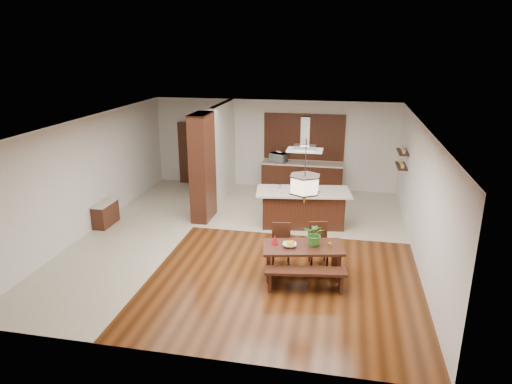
% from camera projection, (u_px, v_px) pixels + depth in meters
% --- Properties ---
extents(room_shell, '(9.00, 9.04, 2.92)m').
position_uv_depth(room_shell, '(243.00, 158.00, 10.64)').
color(room_shell, '#3E1D0B').
rests_on(room_shell, ground).
extents(tile_hallway, '(2.50, 9.00, 0.01)m').
position_uv_depth(tile_hallway, '(140.00, 231.00, 11.79)').
color(tile_hallway, beige).
rests_on(tile_hallway, ground).
extents(tile_kitchen, '(5.50, 4.00, 0.01)m').
position_uv_depth(tile_kitchen, '(304.00, 208.00, 13.38)').
color(tile_kitchen, beige).
rests_on(tile_kitchen, ground).
extents(soffit_band, '(8.00, 9.00, 0.02)m').
position_uv_depth(soffit_band, '(243.00, 123.00, 10.39)').
color(soffit_band, '#391E0E').
rests_on(soffit_band, room_shell).
extents(partition_pier, '(0.45, 1.00, 2.90)m').
position_uv_depth(partition_pier, '(203.00, 168.00, 12.21)').
color(partition_pier, black).
rests_on(partition_pier, ground).
extents(partition_stub, '(0.18, 2.40, 2.90)m').
position_uv_depth(partition_stub, '(223.00, 150.00, 14.17)').
color(partition_stub, silver).
rests_on(partition_stub, ground).
extents(hallway_console, '(0.37, 0.88, 0.63)m').
position_uv_depth(hallway_console, '(106.00, 214.00, 12.07)').
color(hallway_console, black).
rests_on(hallway_console, ground).
extents(hallway_doorway, '(1.10, 0.20, 2.10)m').
position_uv_depth(hallway_doorway, '(195.00, 153.00, 15.56)').
color(hallway_doorway, black).
rests_on(hallway_doorway, ground).
extents(rear_counter, '(2.60, 0.62, 0.95)m').
position_uv_depth(rear_counter, '(302.00, 177.00, 14.87)').
color(rear_counter, black).
rests_on(rear_counter, ground).
extents(kitchen_window, '(2.60, 0.08, 1.50)m').
position_uv_depth(kitchen_window, '(304.00, 137.00, 14.71)').
color(kitchen_window, '#A96F32').
rests_on(kitchen_window, room_shell).
extents(shelf_lower, '(0.26, 0.90, 0.04)m').
position_uv_depth(shelf_lower, '(401.00, 166.00, 12.56)').
color(shelf_lower, black).
rests_on(shelf_lower, room_shell).
extents(shelf_upper, '(0.26, 0.90, 0.04)m').
position_uv_depth(shelf_upper, '(403.00, 152.00, 12.43)').
color(shelf_upper, black).
rests_on(shelf_upper, room_shell).
extents(dining_table, '(1.76, 1.13, 0.68)m').
position_uv_depth(dining_table, '(302.00, 254.00, 9.36)').
color(dining_table, black).
rests_on(dining_table, ground).
extents(dining_bench, '(1.61, 0.57, 0.44)m').
position_uv_depth(dining_bench, '(305.00, 280.00, 8.88)').
color(dining_bench, black).
rests_on(dining_bench, ground).
extents(dining_chair_left, '(0.46, 0.46, 0.92)m').
position_uv_depth(dining_chair_left, '(281.00, 245.00, 9.84)').
color(dining_chair_left, black).
rests_on(dining_chair_left, ground).
extents(dining_chair_right, '(0.50, 0.50, 0.94)m').
position_uv_depth(dining_chair_right, '(319.00, 245.00, 9.84)').
color(dining_chair_right, black).
rests_on(dining_chair_right, ground).
extents(pendant_lantern, '(0.64, 0.64, 1.31)m').
position_uv_depth(pendant_lantern, '(305.00, 172.00, 8.81)').
color(pendant_lantern, beige).
rests_on(pendant_lantern, room_shell).
extents(foliage_plant, '(0.52, 0.47, 0.49)m').
position_uv_depth(foliage_plant, '(315.00, 234.00, 9.26)').
color(foliage_plant, '#367D29').
rests_on(foliage_plant, dining_table).
extents(fruit_bowl, '(0.32, 0.32, 0.07)m').
position_uv_depth(fruit_bowl, '(289.00, 245.00, 9.26)').
color(fruit_bowl, beige).
rests_on(fruit_bowl, dining_table).
extents(napkin_cone, '(0.18, 0.18, 0.21)m').
position_uv_depth(napkin_cone, '(275.00, 240.00, 9.34)').
color(napkin_cone, '#B50C17').
rests_on(napkin_cone, dining_table).
extents(gold_ornament, '(0.07, 0.07, 0.10)m').
position_uv_depth(gold_ornament, '(330.00, 245.00, 9.22)').
color(gold_ornament, gold).
rests_on(gold_ornament, dining_table).
extents(kitchen_island, '(2.53, 1.37, 0.99)m').
position_uv_depth(kitchen_island, '(303.00, 208.00, 11.97)').
color(kitchen_island, black).
rests_on(kitchen_island, ground).
extents(range_hood, '(0.90, 0.55, 0.87)m').
position_uv_depth(range_hood, '(305.00, 134.00, 11.37)').
color(range_hood, silver).
rests_on(range_hood, room_shell).
extents(island_cup, '(0.17, 0.17, 0.11)m').
position_uv_depth(island_cup, '(318.00, 190.00, 11.62)').
color(island_cup, white).
rests_on(island_cup, kitchen_island).
extents(microwave, '(0.62, 0.52, 0.29)m').
position_uv_depth(microwave, '(278.00, 157.00, 14.78)').
color(microwave, silver).
rests_on(microwave, rear_counter).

